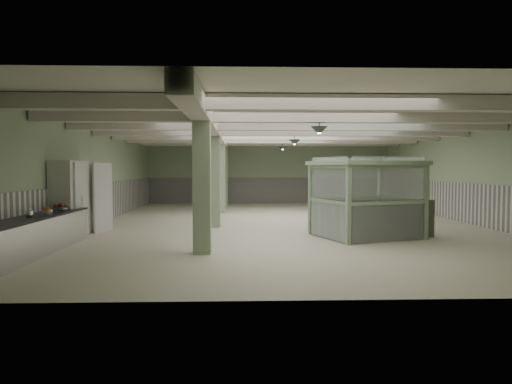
{
  "coord_description": "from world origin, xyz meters",
  "views": [
    {
      "loc": [
        -1.56,
        -16.99,
        2.07
      ],
      "look_at": [
        -1.08,
        -2.39,
        1.3
      ],
      "focal_mm": 32.0,
      "sensor_mm": 36.0,
      "label": 1
    }
  ],
  "objects_px": {
    "walkin_cooler": "(77,197)",
    "filing_cabinet": "(424,218)",
    "prep_counter": "(33,235)",
    "guard_booth": "(366,184)"
  },
  "relations": [
    {
      "from": "walkin_cooler",
      "to": "filing_cabinet",
      "type": "bearing_deg",
      "value": -2.99
    },
    {
      "from": "guard_booth",
      "to": "prep_counter",
      "type": "bearing_deg",
      "value": 176.79
    },
    {
      "from": "walkin_cooler",
      "to": "prep_counter",
      "type": "bearing_deg",
      "value": -88.47
    },
    {
      "from": "guard_booth",
      "to": "filing_cabinet",
      "type": "bearing_deg",
      "value": -16.27
    },
    {
      "from": "prep_counter",
      "to": "guard_booth",
      "type": "xyz_separation_m",
      "value": [
        8.73,
        2.5,
        1.13
      ]
    },
    {
      "from": "walkin_cooler",
      "to": "guard_booth",
      "type": "relative_size",
      "value": 0.74
    },
    {
      "from": "prep_counter",
      "to": "filing_cabinet",
      "type": "height_order",
      "value": "filing_cabinet"
    },
    {
      "from": "prep_counter",
      "to": "guard_booth",
      "type": "height_order",
      "value": "guard_booth"
    },
    {
      "from": "prep_counter",
      "to": "filing_cabinet",
      "type": "distance_m",
      "value": 10.86
    },
    {
      "from": "prep_counter",
      "to": "filing_cabinet",
      "type": "relative_size",
      "value": 4.63
    }
  ]
}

